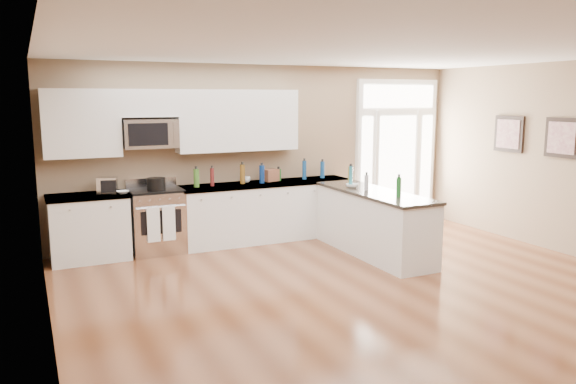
{
  "coord_description": "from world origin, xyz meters",
  "views": [
    {
      "loc": [
        -3.62,
        -4.48,
        2.28
      ],
      "look_at": [
        -0.57,
        2.0,
        1.07
      ],
      "focal_mm": 35.0,
      "sensor_mm": 36.0,
      "label": 1
    }
  ],
  "objects_px": {
    "peninsula_cabinet": "(373,225)",
    "kitchen_range": "(157,221)",
    "stockpot": "(156,184)",
    "toaster_oven": "(107,185)"
  },
  "relations": [
    {
      "from": "peninsula_cabinet",
      "to": "stockpot",
      "type": "relative_size",
      "value": 8.89
    },
    {
      "from": "peninsula_cabinet",
      "to": "kitchen_range",
      "type": "distance_m",
      "value": 3.19
    },
    {
      "from": "toaster_oven",
      "to": "kitchen_range",
      "type": "bearing_deg",
      "value": 15.39
    },
    {
      "from": "peninsula_cabinet",
      "to": "toaster_oven",
      "type": "relative_size",
      "value": 8.67
    },
    {
      "from": "kitchen_range",
      "to": "stockpot",
      "type": "xyz_separation_m",
      "value": [
        -0.01,
        -0.12,
        0.57
      ]
    },
    {
      "from": "kitchen_range",
      "to": "toaster_oven",
      "type": "xyz_separation_m",
      "value": [
        -0.67,
        0.01,
        0.57
      ]
    },
    {
      "from": "kitchen_range",
      "to": "stockpot",
      "type": "relative_size",
      "value": 4.14
    },
    {
      "from": "peninsula_cabinet",
      "to": "toaster_oven",
      "type": "bearing_deg",
      "value": 157.53
    },
    {
      "from": "peninsula_cabinet",
      "to": "kitchen_range",
      "type": "height_order",
      "value": "kitchen_range"
    },
    {
      "from": "kitchen_range",
      "to": "toaster_oven",
      "type": "relative_size",
      "value": 4.04
    }
  ]
}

